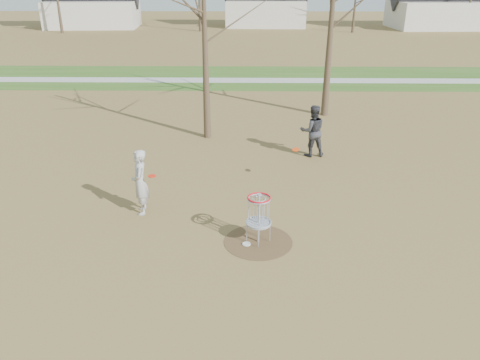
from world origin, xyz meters
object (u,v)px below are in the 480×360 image
disc_golf_basket (259,211)px  player_throwing (313,131)px  player_standing (140,182)px  disc_grounded (246,244)px

disc_golf_basket → player_throwing: bearing=71.3°
player_standing → disc_golf_basket: bearing=53.8°
player_throwing → disc_grounded: size_ratio=8.97×
disc_golf_basket → disc_grounded: bearing=-155.3°
player_throwing → disc_golf_basket: (-2.16, -6.36, -0.07)m
player_standing → disc_grounded: player_standing is taller
player_standing → disc_golf_basket: size_ratio=1.43×
disc_grounded → disc_golf_basket: bearing=24.7°
disc_grounded → disc_golf_basket: size_ratio=0.16×
player_throwing → disc_golf_basket: size_ratio=1.46×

